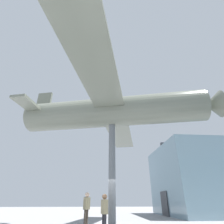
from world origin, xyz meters
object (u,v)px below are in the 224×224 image
Objects in this scene: suspended_airplane at (115,112)px; visitor_person at (104,210)px; visitor_second at (87,206)px; support_pylon_central at (112,172)px.

visitor_person is (0.76, -0.62, -5.86)m from suspended_airplane.
suspended_airplane is 9.13× the size of visitor_second.
visitor_second is (-1.97, -1.46, -1.81)m from support_pylon_central.
visitor_person is at bearing -28.56° from support_pylon_central.
suspended_airplane is 10.04× the size of visitor_person.
support_pylon_central is 3.39× the size of visitor_person.
visitor_person is at bearing 62.40° from visitor_second.
suspended_airplane is at bearing 76.08° from support_pylon_central.
suspended_airplane reaches higher than visitor_second.
visitor_person is 0.91× the size of visitor_second.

